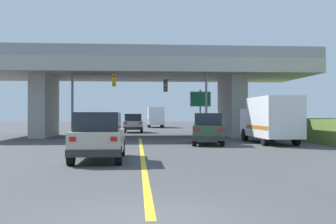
{
  "coord_description": "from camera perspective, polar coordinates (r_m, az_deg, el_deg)",
  "views": [
    {
      "loc": [
        -0.26,
        -7.44,
        1.92
      ],
      "look_at": [
        1.39,
        14.33,
        2.06
      ],
      "focal_mm": 44.21,
      "sensor_mm": 36.0,
      "label": 1
    }
  ],
  "objects": [
    {
      "name": "ground",
      "position": [
        36.91,
        -3.92,
        -3.36
      ],
      "size": [
        160.0,
        160.0,
        0.0
      ],
      "primitive_type": "plane",
      "color": "#424244"
    },
    {
      "name": "overpass_bridge",
      "position": [
        37.01,
        -3.91,
        4.8
      ],
      "size": [
        29.48,
        10.24,
        7.35
      ],
      "color": "#A8A59E",
      "rests_on": "ground"
    },
    {
      "name": "lane_divider_stripe",
      "position": [
        20.77,
        -3.61,
        -5.67
      ],
      "size": [
        0.2,
        26.47,
        0.01
      ],
      "primitive_type": "cube",
      "color": "yellow",
      "rests_on": "ground"
    },
    {
      "name": "suv_lead",
      "position": [
        17.61,
        -9.51,
        -3.31
      ],
      "size": [
        2.05,
        4.76,
        2.02
      ],
      "color": "#B7B29E",
      "rests_on": "ground"
    },
    {
      "name": "suv_crossing",
      "position": [
        26.71,
        5.51,
        -2.33
      ],
      "size": [
        2.54,
        4.59,
        2.02
      ],
      "rotation": [
        0.0,
        0.0,
        -0.15
      ],
      "color": "#2D4C33",
      "rests_on": "ground"
    },
    {
      "name": "box_truck",
      "position": [
        28.44,
        13.92,
        -0.97
      ],
      "size": [
        2.33,
        6.95,
        3.08
      ],
      "color": "silver",
      "rests_on": "ground"
    },
    {
      "name": "sedan_oncoming",
      "position": [
        44.99,
        -4.82,
        -1.53
      ],
      "size": [
        2.06,
        4.54,
        2.02
      ],
      "color": "silver",
      "rests_on": "ground"
    },
    {
      "name": "traffic_signal_nearside",
      "position": [
        33.13,
        3.2,
        2.21
      ],
      "size": [
        3.53,
        0.36,
        5.23
      ],
      "color": "slate",
      "rests_on": "ground"
    },
    {
      "name": "traffic_signal_farside",
      "position": [
        33.08,
        -11.1,
        2.75
      ],
      "size": [
        3.5,
        0.36,
        5.88
      ],
      "color": "#56595E",
      "rests_on": "ground"
    },
    {
      "name": "highway_sign",
      "position": [
        35.32,
        4.49,
        1.32
      ],
      "size": [
        1.78,
        0.17,
        4.06
      ],
      "color": "slate",
      "rests_on": "ground"
    },
    {
      "name": "semi_truck_distant",
      "position": [
        62.83,
        -1.73,
        -0.67
      ],
      "size": [
        2.33,
        6.72,
        3.05
      ],
      "color": "navy",
      "rests_on": "ground"
    }
  ]
}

